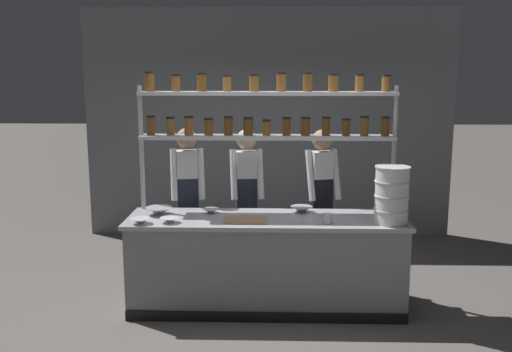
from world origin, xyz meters
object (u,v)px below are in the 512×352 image
Objects in this scene: prep_bowl_near_right at (169,220)px; prep_bowl_near_left at (211,211)px; spice_shelf_unit at (267,120)px; container_stack at (392,195)px; prep_bowl_center_front at (302,209)px; serving_cup_front at (327,219)px; cutting_board at (246,220)px; chef_center at (246,195)px; prep_bowl_center_back at (159,211)px; chef_left at (188,195)px; chef_right at (321,195)px; prep_bowl_far_left at (140,221)px.

prep_bowl_near_left is at bearing 46.43° from prep_bowl_near_right.
spice_shelf_unit is 4.81× the size of container_stack.
container_stack is at bearing -25.77° from prep_bowl_center_front.
container_stack is 5.70× the size of serving_cup_front.
prep_bowl_near_right is at bearing -173.52° from cutting_board.
cutting_board is at bearing -96.55° from chef_center.
prep_bowl_center_front is 1.43m from prep_bowl_center_back.
chef_center is 10.03× the size of prep_bowl_near_left.
prep_bowl_near_right is 1.86× the size of serving_cup_front.
serving_cup_front is at bearing 0.31° from prep_bowl_near_right.
prep_bowl_near_left is at bearing -176.04° from prep_bowl_center_front.
spice_shelf_unit is 1.39m from prep_bowl_near_right.
prep_bowl_center_back is at bearing -150.85° from chef_center.
chef_center is 0.88m from cutting_board.
chef_right is at bearing -7.87° from chef_left.
prep_bowl_center_front is at bearing 32.75° from cutting_board.
spice_shelf_unit is 1.52× the size of chef_center.
chef_left is 0.64m from chef_center.
serving_cup_front is at bearing -10.22° from prep_bowl_center_back.
chef_center is at bearing 146.76° from container_stack.
cutting_board is at bearing -38.75° from prep_bowl_near_left.
prep_bowl_center_back is (-0.21, -0.54, -0.05)m from chef_left.
chef_right reaches higher than prep_bowl_far_left.
spice_shelf_unit reaches higher than chef_left.
chef_center reaches higher than prep_bowl_near_left.
chef_center is 1.07m from prep_bowl_center_back.
cutting_board is 1.50× the size of prep_bowl_center_back.
cutting_board is (0.66, -0.77, -0.07)m from chef_left.
chef_left reaches higher than prep_bowl_center_front.
chef_center is 1.24m from serving_cup_front.
chef_right is at bearing 20.64° from prep_bowl_center_back.
chef_left reaches higher than prep_bowl_far_left.
chef_left reaches higher than chef_right.
container_stack is 2.27m from prep_bowl_center_back.
serving_cup_front reaches higher than prep_bowl_far_left.
chef_right is at bearing 47.10° from cutting_board.
container_stack is 3.18× the size of prep_bowl_near_left.
serving_cup_front is at bearing -58.43° from chef_center.
serving_cup_front is (0.80, -0.95, -0.02)m from chef_center.
prep_bowl_center_back is 1.40× the size of prep_bowl_far_left.
chef_right is 1.78m from prep_bowl_center_back.
container_stack is 2.09m from prep_bowl_near_right.
prep_bowl_center_front reaches higher than prep_bowl_far_left.
spice_shelf_unit is 1.59m from prep_bowl_far_left.
chef_center is (0.63, 0.11, -0.02)m from chef_left.
chef_center reaches higher than prep_bowl_far_left.
cutting_board is at bearing 178.34° from container_stack.
cutting_board is 4.21× the size of serving_cup_front.
spice_shelf_unit is 1.43m from container_stack.
prep_bowl_center_front is 1.17× the size of prep_bowl_far_left.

